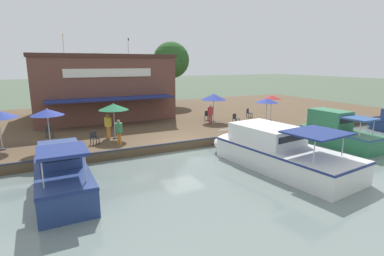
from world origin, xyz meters
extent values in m
plane|color=#4C5B47|center=(0.00, 0.00, 0.00)|extent=(220.00, 220.00, 0.00)
cube|color=brown|center=(-11.00, 0.00, 0.30)|extent=(22.00, 56.00, 0.60)
cube|color=#2D2D33|center=(-0.10, 0.00, 0.65)|extent=(0.20, 50.40, 0.10)
cube|color=brown|center=(-13.42, -2.76, 3.44)|extent=(9.66, 12.18, 5.68)
cube|color=#472A23|center=(-13.42, -2.76, 6.43)|extent=(9.86, 12.42, 0.30)
cube|color=navy|center=(-7.69, -2.76, 2.90)|extent=(1.80, 10.35, 0.16)
cube|color=silver|center=(-8.55, -2.76, 5.00)|extent=(0.08, 7.31, 0.70)
cylinder|color=silver|center=(-13.42, 0.29, 7.29)|extent=(0.06, 0.06, 2.01)
cube|color=#2D5193|center=(-13.24, 0.29, 8.14)|extent=(0.36, 0.03, 0.24)
cylinder|color=silver|center=(-13.42, -5.80, 7.38)|extent=(0.06, 0.06, 2.19)
cube|color=gold|center=(-13.24, -5.80, 8.32)|extent=(0.36, 0.03, 0.24)
cylinder|color=#B7B7B7|center=(-2.18, -7.86, 1.80)|extent=(0.06, 0.06, 2.40)
cylinder|color=#2D2D33|center=(-2.18, -7.86, 0.63)|extent=(0.36, 0.36, 0.06)
cone|color=navy|center=(-2.18, -7.86, 2.94)|extent=(1.90, 1.90, 0.39)
cone|color=white|center=(-2.18, -7.86, 2.96)|extent=(1.18, 1.18, 0.31)
sphere|color=white|center=(-2.18, -7.86, 3.13)|extent=(0.08, 0.08, 0.08)
cylinder|color=#B7B7B7|center=(-5.53, 5.72, 1.77)|extent=(0.06, 0.06, 2.33)
cylinder|color=#2D2D33|center=(-5.53, 5.72, 0.63)|extent=(0.36, 0.36, 0.06)
cone|color=navy|center=(-5.53, 5.72, 2.85)|extent=(2.30, 2.30, 0.54)
cone|color=white|center=(-5.53, 5.72, 2.87)|extent=(1.42, 1.42, 0.43)
sphere|color=white|center=(-5.53, 5.72, 3.12)|extent=(0.08, 0.08, 0.08)
cylinder|color=#B7B7B7|center=(-3.32, -3.68, 1.75)|extent=(0.06, 0.06, 2.31)
cylinder|color=#2D2D33|center=(-3.32, -3.68, 0.63)|extent=(0.36, 0.36, 0.06)
cone|color=#19663D|center=(-3.32, -3.68, 2.84)|extent=(2.06, 2.06, 0.43)
cone|color=silver|center=(-3.32, -3.68, 2.86)|extent=(1.28, 1.28, 0.34)
sphere|color=silver|center=(-3.32, -3.68, 3.06)|extent=(0.08, 0.08, 0.08)
cylinder|color=#B7B7B7|center=(-1.50, 8.39, 1.74)|extent=(0.06, 0.06, 2.28)
cylinder|color=#2D2D33|center=(-1.50, 8.39, 0.63)|extent=(0.36, 0.36, 0.06)
cone|color=navy|center=(-1.50, 8.39, 2.82)|extent=(1.84, 1.84, 0.36)
cone|color=white|center=(-1.50, 8.39, 2.84)|extent=(1.14, 1.14, 0.29)
sphere|color=white|center=(-1.50, 8.39, 3.00)|extent=(0.08, 0.08, 0.08)
cylinder|color=#B7B7B7|center=(-3.56, 10.72, 1.70)|extent=(0.06, 0.06, 2.21)
cylinder|color=#2D2D33|center=(-3.56, 10.72, 0.63)|extent=(0.36, 0.36, 0.06)
cone|color=maroon|center=(-3.56, 10.72, 2.76)|extent=(1.71, 1.71, 0.31)
cone|color=white|center=(-3.56, 10.72, 2.78)|extent=(1.06, 1.06, 0.25)
sphere|color=white|center=(-3.56, 10.72, 2.92)|extent=(0.08, 0.08, 0.08)
cylinder|color=#B7B7B7|center=(-3.52, -10.51, 1.74)|extent=(0.06, 0.06, 2.29)
cylinder|color=#2D2D33|center=(-3.52, -10.51, 0.63)|extent=(0.36, 0.36, 0.06)
cube|color=#2D2D33|center=(-5.37, -7.55, 0.81)|extent=(0.05, 0.05, 0.42)
cube|color=#2D2D33|center=(-5.27, -7.94, 0.81)|extent=(0.05, 0.05, 0.42)
cube|color=#2D2D33|center=(-5.76, -7.65, 0.81)|extent=(0.05, 0.05, 0.42)
cube|color=#2D2D33|center=(-5.66, -8.04, 0.81)|extent=(0.05, 0.05, 0.42)
cube|color=#2D2D33|center=(-5.51, -7.79, 1.03)|extent=(0.54, 0.54, 0.05)
cube|color=#2D2D33|center=(-5.71, -7.85, 1.25)|extent=(0.15, 0.44, 0.40)
cube|color=#2D2D33|center=(-3.71, 7.31, 0.81)|extent=(0.05, 0.05, 0.42)
cube|color=#2D2D33|center=(-3.60, 6.93, 0.81)|extent=(0.05, 0.05, 0.42)
cube|color=#2D2D33|center=(-4.10, 7.19, 0.81)|extent=(0.05, 0.05, 0.42)
cube|color=#2D2D33|center=(-3.98, 6.81, 0.81)|extent=(0.05, 0.05, 0.42)
cube|color=#2D2D33|center=(-3.85, 7.06, 1.03)|extent=(0.55, 0.55, 0.05)
cube|color=#2D2D33|center=(-4.04, 7.00, 1.25)|extent=(0.17, 0.43, 0.40)
cube|color=#2D2D33|center=(-2.07, -5.00, 0.81)|extent=(0.05, 0.05, 0.42)
cube|color=#2D2D33|center=(-1.96, -5.38, 0.81)|extent=(0.05, 0.05, 0.42)
cube|color=#2D2D33|center=(-2.46, -5.11, 0.81)|extent=(0.05, 0.05, 0.42)
cube|color=#2D2D33|center=(-2.35, -5.49, 0.81)|extent=(0.05, 0.05, 0.42)
cube|color=#2D2D33|center=(-2.21, -5.25, 1.03)|extent=(0.55, 0.55, 0.05)
cube|color=#2D2D33|center=(-2.40, -5.30, 1.25)|extent=(0.16, 0.43, 0.40)
cube|color=#2D2D33|center=(-5.68, 10.25, 0.81)|extent=(0.05, 0.05, 0.42)
cube|color=#2D2D33|center=(-5.50, 9.89, 0.81)|extent=(0.05, 0.05, 0.42)
cube|color=#2D2D33|center=(-6.03, 10.07, 0.81)|extent=(0.05, 0.05, 0.42)
cube|color=#2D2D33|center=(-5.85, 9.71, 0.81)|extent=(0.05, 0.05, 0.42)
cube|color=#2D2D33|center=(-5.76, 9.98, 1.03)|extent=(0.59, 0.59, 0.05)
cube|color=#2D2D33|center=(-5.94, 9.89, 1.25)|extent=(0.23, 0.41, 0.40)
cube|color=#2D2D33|center=(-6.22, 5.88, 0.81)|extent=(0.05, 0.05, 0.42)
cube|color=#2D2D33|center=(-6.09, 5.50, 0.81)|extent=(0.05, 0.05, 0.42)
cube|color=#2D2D33|center=(-6.60, 5.76, 0.81)|extent=(0.05, 0.05, 0.42)
cube|color=#2D2D33|center=(-6.47, 5.38, 0.81)|extent=(0.05, 0.05, 0.42)
cube|color=#2D2D33|center=(-6.34, 5.63, 1.03)|extent=(0.55, 0.55, 0.05)
cube|color=#2D2D33|center=(-6.53, 5.57, 1.25)|extent=(0.17, 0.43, 0.40)
cylinder|color=#B23338|center=(-4.68, 4.83, 1.01)|extent=(0.13, 0.13, 0.81)
cylinder|color=#B23338|center=(-4.65, 4.99, 1.01)|extent=(0.13, 0.13, 0.81)
cylinder|color=#B23338|center=(-4.67, 4.91, 1.73)|extent=(0.47, 0.47, 0.64)
sphere|color=tan|center=(-4.67, 4.91, 2.17)|extent=(0.22, 0.22, 0.22)
cylinder|color=orange|center=(-1.45, -3.75, 1.00)|extent=(0.13, 0.13, 0.80)
cylinder|color=orange|center=(-1.56, -3.86, 1.00)|extent=(0.13, 0.13, 0.80)
cylinder|color=#337547|center=(-1.50, -3.81, 1.71)|extent=(0.47, 0.47, 0.63)
sphere|color=#9E7051|center=(-1.50, -3.81, 2.14)|extent=(0.22, 0.22, 0.22)
cylinder|color=orange|center=(-3.61, -4.00, 1.01)|extent=(0.13, 0.13, 0.83)
cylinder|color=orange|center=(-3.75, -4.10, 1.01)|extent=(0.13, 0.13, 0.83)
cylinder|color=gold|center=(-3.68, -4.05, 1.76)|extent=(0.48, 0.48, 0.66)
sphere|color=#9E7051|center=(-3.68, -4.05, 2.20)|extent=(0.22, 0.22, 0.22)
cube|color=navy|center=(4.10, -7.60, 0.70)|extent=(5.29, 2.17, 1.24)
ellipsoid|color=navy|center=(1.46, -7.62, 0.70)|extent=(1.88, 2.03, 1.24)
cube|color=navy|center=(4.10, -7.60, 1.24)|extent=(5.35, 2.21, 0.10)
cube|color=navy|center=(3.17, -7.60, 1.78)|extent=(2.03, 1.72, 0.91)
cube|color=black|center=(4.16, -7.60, 1.89)|extent=(0.07, 1.49, 0.32)
cube|color=navy|center=(5.34, -7.59, 2.49)|extent=(1.96, 1.82, 0.13)
cylinder|color=silver|center=(5.92, -6.84, 1.91)|extent=(0.05, 0.05, 1.17)
cylinder|color=silver|center=(5.93, -8.32, 1.91)|extent=(0.05, 0.05, 1.17)
cylinder|color=silver|center=(1.25, -7.62, 1.62)|extent=(0.05, 1.70, 0.04)
cube|color=white|center=(5.76, 3.53, 0.70)|extent=(8.14, 4.10, 1.23)
ellipsoid|color=white|center=(1.87, 3.10, 0.70)|extent=(3.09, 3.38, 1.23)
cube|color=navy|center=(5.76, 3.53, 1.23)|extent=(8.24, 4.15, 0.10)
cube|color=white|center=(4.39, 3.37, 1.81)|extent=(4.03, 3.01, 0.99)
cube|color=black|center=(6.24, 3.58, 1.93)|extent=(0.31, 2.28, 0.35)
cube|color=navy|center=(7.59, 3.73, 2.49)|extent=(2.70, 3.02, 0.08)
cylinder|color=silver|center=(8.19, 4.94, 1.90)|extent=(0.05, 0.05, 1.17)
cylinder|color=silver|center=(8.44, 2.67, 1.90)|extent=(0.05, 0.05, 1.17)
cylinder|color=silver|center=(1.55, 3.06, 1.61)|extent=(0.33, 2.60, 0.04)
ellipsoid|color=navy|center=(1.61, 18.56, 0.55)|extent=(1.89, 1.93, 0.94)
cube|color=#287047|center=(4.06, 10.32, 0.65)|extent=(5.43, 2.12, 1.13)
ellipsoid|color=#287047|center=(1.36, 10.27, 0.65)|extent=(1.94, 1.96, 1.13)
cube|color=#2D4C84|center=(4.06, 10.32, 1.13)|extent=(5.49, 2.16, 0.10)
cube|color=#337A51|center=(3.11, 10.30, 1.87)|extent=(2.68, 1.67, 1.31)
cube|color=black|center=(4.41, 10.32, 2.03)|extent=(0.08, 1.42, 0.46)
cube|color=#2D4C84|center=(5.33, 10.34, 2.26)|extent=(1.84, 1.75, 0.11)
cylinder|color=silver|center=(5.86, 11.06, 1.74)|extent=(0.05, 0.05, 1.05)
cylinder|color=silver|center=(5.88, 9.64, 1.74)|extent=(0.05, 0.05, 1.05)
cylinder|color=silver|center=(1.14, 10.27, 1.51)|extent=(0.07, 1.62, 0.04)
cylinder|color=#473323|center=(-0.35, 13.10, 1.00)|extent=(0.18, 0.18, 0.79)
cylinder|color=#2D2D33|center=(-0.35, 13.10, 1.41)|extent=(0.22, 0.22, 0.04)
cylinder|color=brown|center=(-17.65, 6.78, 2.55)|extent=(0.28, 0.28, 3.90)
sphere|color=#285623|center=(-17.65, 6.78, 6.18)|extent=(4.47, 4.47, 4.47)
sphere|color=#285623|center=(-16.75, 6.11, 5.73)|extent=(3.13, 3.13, 3.13)
cylinder|color=brown|center=(-18.79, -2.21, 2.06)|extent=(0.37, 0.37, 2.92)
sphere|color=#427A38|center=(-18.79, -2.21, 5.00)|extent=(3.93, 3.93, 3.93)
sphere|color=#427A38|center=(-18.00, -2.80, 4.61)|extent=(2.75, 2.75, 2.75)
camera|label=1|loc=(17.51, -8.10, 5.81)|focal=28.00mm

